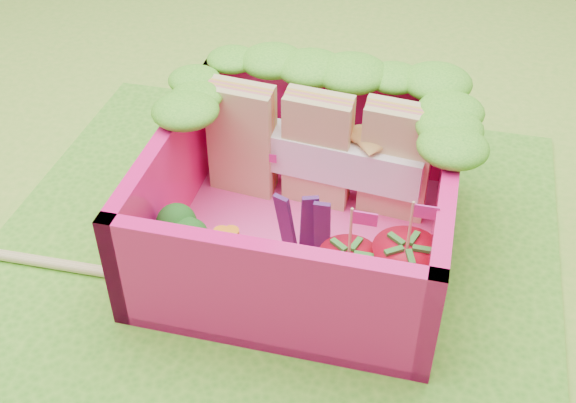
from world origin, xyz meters
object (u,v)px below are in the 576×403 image
(broccoli, at_px, (170,238))
(strawberry_left, at_px, (347,275))
(sandwich_stack, at_px, (319,150))
(bento_box, at_px, (302,199))
(strawberry_right, at_px, (404,273))
(chopsticks, at_px, (22,258))

(broccoli, relative_size, strawberry_left, 0.71)
(sandwich_stack, xyz_separation_m, strawberry_left, (0.26, -0.64, -0.15))
(bento_box, xyz_separation_m, strawberry_right, (0.49, -0.27, -0.08))
(bento_box, distance_m, sandwich_stack, 0.32)
(sandwich_stack, bearing_deg, bento_box, -91.13)
(broccoli, xyz_separation_m, chopsticks, (-0.71, -0.08, -0.21))
(strawberry_left, bearing_deg, chopsticks, -176.56)
(strawberry_left, xyz_separation_m, chopsticks, (-1.47, -0.09, -0.16))
(strawberry_left, bearing_deg, broccoli, -179.14)
(broccoli, bearing_deg, strawberry_right, 3.86)
(strawberry_left, height_order, strawberry_right, strawberry_right)
(strawberry_right, distance_m, chopsticks, 1.71)
(sandwich_stack, bearing_deg, strawberry_left, -67.83)
(broccoli, height_order, chopsticks, broccoli)
(sandwich_stack, relative_size, broccoli, 3.10)
(broccoli, xyz_separation_m, strawberry_right, (0.99, 0.07, -0.04))
(chopsticks, bearing_deg, broccoli, 6.22)
(bento_box, distance_m, strawberry_right, 0.57)
(bento_box, xyz_separation_m, sandwich_stack, (0.01, 0.31, 0.05))
(bento_box, distance_m, chopsticks, 1.30)
(bento_box, relative_size, chopsticks, 0.61)
(bento_box, distance_m, strawberry_left, 0.43)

